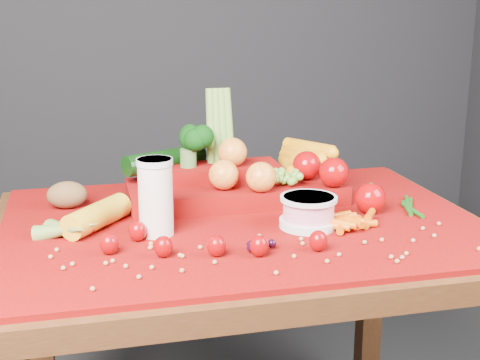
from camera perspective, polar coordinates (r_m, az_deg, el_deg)
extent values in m
cube|color=#32170B|center=(1.51, 0.18, -4.76)|extent=(1.10, 0.80, 0.05)
cube|color=#32170B|center=(1.94, -16.61, -12.92)|extent=(0.06, 0.06, 0.70)
cube|color=#32170B|center=(2.10, 10.99, -10.25)|extent=(0.06, 0.06, 0.70)
cube|color=#7F0A04|center=(1.50, 0.18, -3.65)|extent=(1.05, 0.75, 0.01)
cylinder|color=silver|center=(1.40, -7.21, -1.45)|extent=(0.07, 0.07, 0.16)
cylinder|color=silver|center=(1.38, -7.31, 1.55)|extent=(0.08, 0.08, 0.01)
cylinder|color=silver|center=(1.47, 5.83, -3.66)|extent=(0.13, 0.13, 0.02)
cylinder|color=pink|center=(1.45, 5.86, -2.37)|extent=(0.11, 0.11, 0.05)
cylinder|color=silver|center=(1.45, 5.89, -1.57)|extent=(0.12, 0.12, 0.01)
ellipsoid|color=#930103|center=(1.38, -8.74, -4.34)|extent=(0.04, 0.04, 0.04)
cone|color=#0C4413|center=(1.38, -8.77, -3.55)|extent=(0.03, 0.03, 0.01)
ellipsoid|color=#930103|center=(1.33, -11.09, -5.36)|extent=(0.04, 0.04, 0.04)
cone|color=#0C4413|center=(1.32, -11.14, -4.54)|extent=(0.03, 0.03, 0.01)
ellipsoid|color=#930103|center=(1.29, -6.56, -5.67)|extent=(0.04, 0.04, 0.04)
cone|color=#0C4413|center=(1.29, -6.59, -4.83)|extent=(0.03, 0.03, 0.01)
ellipsoid|color=#930103|center=(1.29, -2.02, -5.64)|extent=(0.04, 0.04, 0.04)
cone|color=#0C4413|center=(1.28, -2.03, -4.79)|extent=(0.03, 0.03, 0.01)
ellipsoid|color=#930103|center=(1.29, 1.65, -5.65)|extent=(0.04, 0.04, 0.04)
cone|color=#0C4413|center=(1.28, 1.66, -4.80)|extent=(0.03, 0.03, 0.01)
ellipsoid|color=#930103|center=(1.33, 6.69, -5.18)|extent=(0.04, 0.04, 0.04)
cone|color=#0C4413|center=(1.32, 6.72, -4.35)|extent=(0.03, 0.03, 0.01)
ellipsoid|color=#930103|center=(1.48, -6.78, -2.92)|extent=(0.04, 0.04, 0.04)
cone|color=#0C4413|center=(1.48, -6.80, -2.17)|extent=(0.03, 0.03, 0.01)
ellipsoid|color=#930103|center=(1.44, -12.93, -3.82)|extent=(0.04, 0.04, 0.04)
cone|color=#0C4413|center=(1.43, -12.98, -3.05)|extent=(0.03, 0.03, 0.01)
cylinder|color=gold|center=(1.47, -12.10, -3.02)|extent=(0.16, 0.18, 0.06)
ellipsoid|color=brown|center=(1.63, -14.54, -1.23)|extent=(0.09, 0.07, 0.06)
cube|color=#7F0A04|center=(1.64, -0.39, -1.00)|extent=(0.52, 0.22, 0.04)
cube|color=#7F0A04|center=(1.67, -1.45, 0.73)|extent=(0.28, 0.12, 0.03)
sphere|color=#A70000|center=(1.61, 8.02, 0.65)|extent=(0.07, 0.07, 0.07)
sphere|color=#A70000|center=(1.57, 11.06, -1.53)|extent=(0.07, 0.07, 0.07)
sphere|color=#A70000|center=(1.66, 5.73, 1.25)|extent=(0.07, 0.07, 0.07)
sphere|color=#C34913|center=(1.57, -1.40, 0.44)|extent=(0.07, 0.07, 0.07)
sphere|color=#C34913|center=(1.55, 1.81, 0.25)|extent=(0.07, 0.07, 0.07)
sphere|color=#C34913|center=(1.64, -0.64, 2.40)|extent=(0.07, 0.07, 0.07)
cylinder|color=orange|center=(1.74, 4.16, 1.22)|extent=(0.06, 0.17, 0.04)
cylinder|color=orange|center=(1.74, 4.79, 1.74)|extent=(0.04, 0.17, 0.04)
cylinder|color=orange|center=(1.74, 5.43, 2.26)|extent=(0.07, 0.17, 0.04)
cylinder|color=orange|center=(1.74, 5.91, 2.76)|extent=(0.10, 0.16, 0.04)
cylinder|color=#3F662D|center=(1.65, -4.44, 1.90)|extent=(0.04, 0.04, 0.04)
cylinder|color=olive|center=(1.68, -2.53, 4.07)|extent=(0.03, 0.06, 0.22)
cylinder|color=olive|center=(1.69, -1.99, 4.09)|extent=(0.02, 0.06, 0.22)
cylinder|color=olive|center=(1.69, -1.46, 4.12)|extent=(0.02, 0.06, 0.22)
cylinder|color=olive|center=(1.69, -0.93, 4.14)|extent=(0.03, 0.06, 0.22)
cylinder|color=black|center=(1.68, -6.42, 1.72)|extent=(0.22, 0.15, 0.05)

